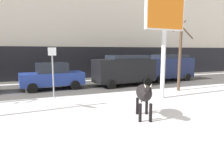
# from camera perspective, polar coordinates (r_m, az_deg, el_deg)

# --- Properties ---
(ground_plane) EXTENTS (120.00, 120.00, 0.00)m
(ground_plane) POSITION_cam_1_polar(r_m,az_deg,el_deg) (7.48, 4.01, -11.62)
(ground_plane) COLOR white
(road_strip) EXTENTS (60.00, 5.60, 0.01)m
(road_strip) POSITION_cam_1_polar(r_m,az_deg,el_deg) (15.59, -10.23, -0.89)
(road_strip) COLOR #514F4C
(road_strip) RESTS_ON ground
(building_facade) EXTENTS (44.00, 6.10, 13.00)m
(building_facade) POSITION_cam_1_polar(r_m,az_deg,el_deg) (22.18, -14.40, 18.68)
(building_facade) COLOR beige
(building_facade) RESTS_ON ground
(cow_black) EXTENTS (1.11, 1.91, 1.54)m
(cow_black) POSITION_cam_1_polar(r_m,az_deg,el_deg) (8.24, 8.72, -2.60)
(cow_black) COLOR black
(cow_black) RESTS_ON ground
(billboard) EXTENTS (2.53, 0.42, 5.56)m
(billboard) POSITION_cam_1_polar(r_m,az_deg,el_deg) (12.08, 14.16, 16.71)
(billboard) COLOR silver
(billboard) RESTS_ON ground
(car_blue_sedan) EXTENTS (4.30, 2.19, 1.84)m
(car_blue_sedan) POSITION_cam_1_polar(r_m,az_deg,el_deg) (15.05, -15.96, 2.03)
(car_blue_sedan) COLOR #233D9E
(car_blue_sedan) RESTS_ON ground
(car_black_van) EXTENTS (4.71, 2.35, 2.32)m
(car_black_van) POSITION_cam_1_polar(r_m,az_deg,el_deg) (16.07, 3.30, 3.98)
(car_black_van) COLOR black
(car_black_van) RESTS_ON ground
(car_navy_van) EXTENTS (4.71, 2.35, 2.32)m
(car_navy_van) POSITION_cam_1_polar(r_m,az_deg,el_deg) (19.36, 14.80, 4.54)
(car_navy_van) COLOR #19234C
(car_navy_van) RESTS_ON ground
(pedestrian_near_billboard) EXTENTS (0.36, 0.24, 1.73)m
(pedestrian_near_billboard) POSITION_cam_1_polar(r_m,az_deg,el_deg) (21.52, 10.03, 4.14)
(pedestrian_near_billboard) COLOR #282833
(pedestrian_near_billboard) RESTS_ON ground
(pedestrian_by_cars) EXTENTS (0.36, 0.24, 1.73)m
(pedestrian_by_cars) POSITION_cam_1_polar(r_m,az_deg,el_deg) (21.69, 10.74, 4.16)
(pedestrian_by_cars) COLOR #282833
(pedestrian_by_cars) RESTS_ON ground
(bare_tree_left_lot) EXTENTS (1.07, 1.20, 5.16)m
(bare_tree_left_lot) POSITION_cam_1_polar(r_m,az_deg,el_deg) (14.61, 18.06, 8.78)
(bare_tree_left_lot) COLOR #4C3828
(bare_tree_left_lot) RESTS_ON ground
(street_sign) EXTENTS (0.44, 0.08, 2.82)m
(street_sign) POSITION_cam_1_polar(r_m,az_deg,el_deg) (12.18, -15.76, 4.10)
(street_sign) COLOR gray
(street_sign) RESTS_ON ground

